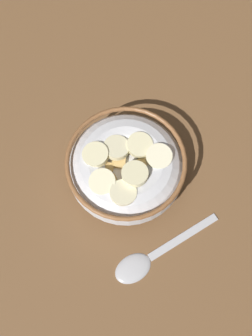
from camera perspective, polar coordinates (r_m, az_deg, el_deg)
ground_plane at (r=57.78cm, az=-0.00°, el=-1.36°), size 134.57×134.57×2.00cm
cereal_bowl at (r=53.80cm, az=-0.02°, el=0.06°), size 15.24×15.24×6.58cm
spoon at (r=53.89cm, az=2.53°, el=-12.56°), size 13.32×11.17×0.80cm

